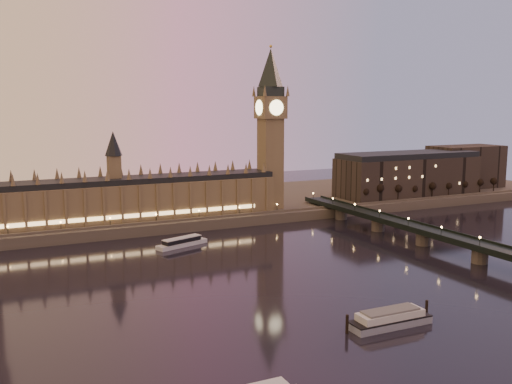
% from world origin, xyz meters
% --- Properties ---
extents(ground, '(700.00, 700.00, 0.00)m').
position_xyz_m(ground, '(0.00, 0.00, 0.00)').
color(ground, black).
rests_on(ground, ground).
extents(far_embankment, '(560.00, 130.00, 6.00)m').
position_xyz_m(far_embankment, '(30.00, 165.00, 3.00)').
color(far_embankment, '#423D35').
rests_on(far_embankment, ground).
extents(palace_of_westminster, '(180.00, 26.62, 52.00)m').
position_xyz_m(palace_of_westminster, '(-40.12, 120.99, 21.71)').
color(palace_of_westminster, brown).
rests_on(palace_of_westminster, ground).
extents(big_ben, '(17.68, 17.68, 104.00)m').
position_xyz_m(big_ben, '(53.99, 120.99, 63.95)').
color(big_ben, brown).
rests_on(big_ben, ground).
extents(westminster_bridge, '(13.20, 260.00, 15.30)m').
position_xyz_m(westminster_bridge, '(91.61, 0.00, 5.52)').
color(westminster_bridge, black).
rests_on(westminster_bridge, ground).
extents(city_block, '(155.00, 45.00, 34.00)m').
position_xyz_m(city_block, '(194.94, 130.93, 22.24)').
color(city_block, black).
rests_on(city_block, ground).
extents(bare_tree_0, '(5.40, 5.40, 10.98)m').
position_xyz_m(bare_tree_0, '(120.18, 109.00, 14.17)').
color(bare_tree_0, black).
rests_on(bare_tree_0, ground).
extents(bare_tree_1, '(5.40, 5.40, 10.98)m').
position_xyz_m(bare_tree_1, '(135.34, 109.00, 14.17)').
color(bare_tree_1, black).
rests_on(bare_tree_1, ground).
extents(bare_tree_2, '(5.40, 5.40, 10.98)m').
position_xyz_m(bare_tree_2, '(150.49, 109.00, 14.17)').
color(bare_tree_2, black).
rests_on(bare_tree_2, ground).
extents(bare_tree_3, '(5.40, 5.40, 10.98)m').
position_xyz_m(bare_tree_3, '(165.65, 109.00, 14.17)').
color(bare_tree_3, black).
rests_on(bare_tree_3, ground).
extents(bare_tree_4, '(5.40, 5.40, 10.98)m').
position_xyz_m(bare_tree_4, '(180.81, 109.00, 14.17)').
color(bare_tree_4, black).
rests_on(bare_tree_4, ground).
extents(bare_tree_5, '(5.40, 5.40, 10.98)m').
position_xyz_m(bare_tree_5, '(195.96, 109.00, 14.17)').
color(bare_tree_5, black).
rests_on(bare_tree_5, ground).
extents(bare_tree_6, '(5.40, 5.40, 10.98)m').
position_xyz_m(bare_tree_6, '(211.12, 109.00, 14.17)').
color(bare_tree_6, black).
rests_on(bare_tree_6, ground).
extents(bare_tree_7, '(5.40, 5.40, 10.98)m').
position_xyz_m(bare_tree_7, '(226.28, 109.00, 14.17)').
color(bare_tree_7, black).
rests_on(bare_tree_7, ground).
extents(bare_tree_8, '(5.40, 5.40, 10.98)m').
position_xyz_m(bare_tree_8, '(241.43, 109.00, 14.17)').
color(bare_tree_8, black).
rests_on(bare_tree_8, ground).
extents(cruise_boat_a, '(29.44, 15.62, 4.64)m').
position_xyz_m(cruise_boat_a, '(-22.65, 70.89, 2.04)').
color(cruise_boat_a, silver).
rests_on(cruise_boat_a, ground).
extents(moored_barge, '(33.50, 8.37, 6.14)m').
position_xyz_m(moored_barge, '(5.50, -62.66, 2.59)').
color(moored_barge, gray).
rests_on(moored_barge, ground).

